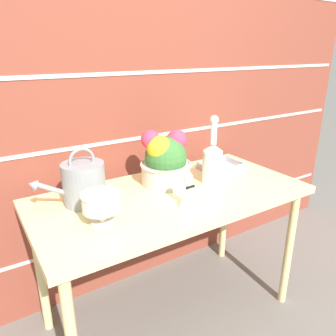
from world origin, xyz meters
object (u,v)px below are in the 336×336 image
watering_can (83,183)px  figurine_vase (187,193)px  crystal_pedestal_bowl (101,203)px  glass_decanter (213,161)px  flower_planter (165,160)px  wire_tray (221,167)px

watering_can → figurine_vase: (0.37, -0.28, -0.03)m
crystal_pedestal_bowl → figurine_vase: figurine_vase is taller
watering_can → glass_decanter: size_ratio=0.94×
flower_planter → wire_tray: (0.38, 0.01, -0.12)m
glass_decanter → figurine_vase: 0.32m
watering_can → glass_decanter: bearing=-11.2°
flower_planter → glass_decanter: (0.21, -0.13, -0.01)m
crystal_pedestal_bowl → glass_decanter: glass_decanter is taller
crystal_pedestal_bowl → flower_planter: size_ratio=0.55×
crystal_pedestal_bowl → figurine_vase: 0.38m
watering_can → figurine_vase: 0.47m
figurine_vase → flower_planter: bearing=77.5°
crystal_pedestal_bowl → flower_planter: (0.44, 0.22, 0.04)m
crystal_pedestal_bowl → glass_decanter: 0.65m
watering_can → wire_tray: (0.82, 0.01, -0.09)m
flower_planter → figurine_vase: size_ratio=1.74×
wire_tray → figurine_vase: bearing=-146.9°
crystal_pedestal_bowl → glass_decanter: bearing=8.2°
figurine_vase → wire_tray: (0.45, 0.29, -0.06)m
wire_tray → flower_planter: bearing=-179.1°
watering_can → flower_planter: bearing=0.1°
crystal_pedestal_bowl → figurine_vase: size_ratio=0.96×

